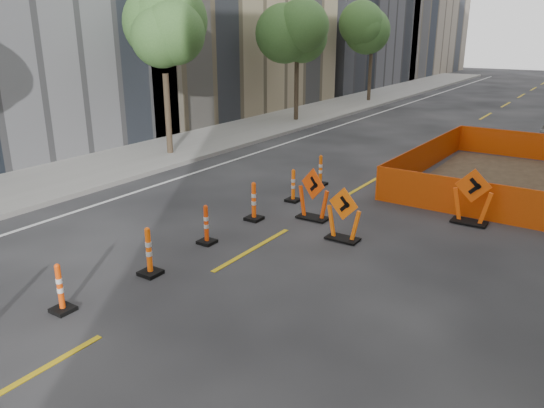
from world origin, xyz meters
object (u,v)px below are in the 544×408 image
Objects in this scene: channelizer_2 at (60,288)px; channelizer_4 at (206,224)px; channelizer_3 at (149,251)px; channelizer_5 at (254,201)px; chevron_sign_left at (313,194)px; chevron_sign_right at (472,196)px; channelizer_6 at (293,185)px; channelizer_7 at (320,170)px; chevron_sign_center at (344,214)px.

channelizer_4 reaches higher than channelizer_2.
channelizer_3 and channelizer_5 have the same top height.
chevron_sign_left is (1.30, 2.94, 0.23)m from channelizer_4.
channelizer_5 is 5.79m from chevron_sign_right.
channelizer_6 reaches higher than channelizer_2.
channelizer_2 is 0.96× the size of channelizer_6.
channelizer_5 is 1.05× the size of channelizer_7.
channelizer_6 is 0.73× the size of chevron_sign_center.
channelizer_7 reaches higher than channelizer_6.
chevron_sign_left is (1.42, -3.03, 0.21)m from channelizer_7.
channelizer_7 is at bearing 91.09° from channelizer_4.
channelizer_7 is 4.84m from chevron_sign_center.
channelizer_4 is 0.68× the size of chevron_sign_left.
chevron_sign_left is at bearing -39.47° from channelizer_6.
channelizer_6 reaches higher than channelizer_4.
channelizer_7 is at bearing 158.31° from chevron_sign_right.
channelizer_5 is 0.75× the size of chevron_sign_left.
channelizer_5 is 2.67m from chevron_sign_center.
chevron_sign_left is at bearing 78.46° from channelizer_2.
channelizer_4 is 0.96× the size of channelizer_7.
channelizer_5 is (-0.00, 1.99, 0.04)m from channelizer_4.
chevron_sign_right is (4.98, 2.93, 0.23)m from channelizer_5.
channelizer_5 is 1.07× the size of channelizer_6.
channelizer_2 is 6.60m from chevron_sign_center.
chevron_sign_left reaches higher than channelizer_4.
channelizer_4 is at bearing 88.43° from channelizer_2.
channelizer_3 is at bearing -88.26° from channelizer_5.
channelizer_3 is 1.00× the size of channelizer_5.
channelizer_4 is at bearing -90.52° from channelizer_6.
chevron_sign_center is at bearing 65.14° from channelizer_2.
channelizer_7 is at bearing 132.76° from chevron_sign_center.
channelizer_6 is 1.66m from chevron_sign_left.
channelizer_2 is at bearing -107.11° from chevron_sign_center.
channelizer_7 is (-0.11, 5.97, 0.02)m from channelizer_4.
channelizer_3 is 1.09× the size of channelizer_4.
channelizer_6 is 3.29m from chevron_sign_center.
chevron_sign_left is 4.18m from chevron_sign_right.
channelizer_4 is 3.22m from chevron_sign_left.
channelizer_7 is (-0.23, 7.96, -0.02)m from channelizer_3.
chevron_sign_left is 1.06× the size of chevron_sign_center.
chevron_sign_right is (4.94, 0.94, 0.26)m from channelizer_6.
channelizer_4 is at bearing -145.38° from chevron_sign_right.
channelizer_3 is 0.79× the size of chevron_sign_center.
channelizer_7 is at bearing 91.58° from channelizer_5.
chevron_sign_right reaches higher than channelizer_6.
channelizer_7 is 0.71× the size of chevron_sign_left.
chevron_sign_center is (2.77, 5.99, 0.20)m from channelizer_2.
chevron_sign_right is at bearing 46.24° from chevron_sign_left.
channelizer_2 is 5.97m from channelizer_5.
chevron_sign_center is at bearing 57.49° from channelizer_3.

